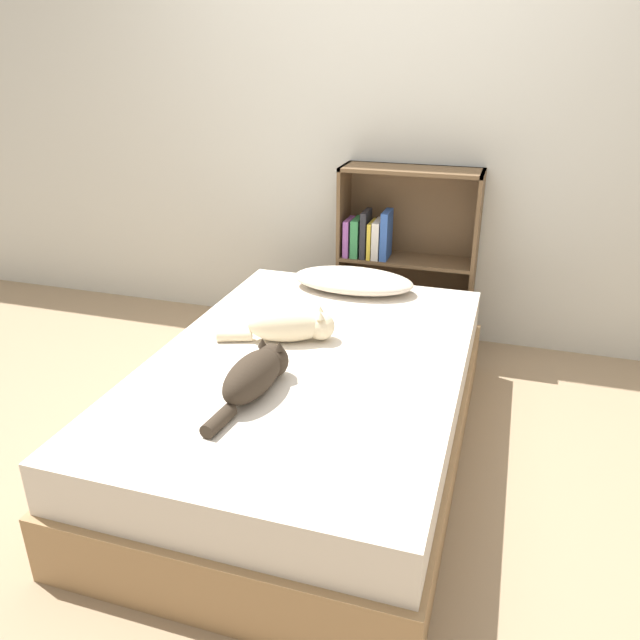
% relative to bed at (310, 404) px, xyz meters
% --- Properties ---
extents(ground_plane, '(8.00, 8.00, 0.00)m').
position_rel_bed_xyz_m(ground_plane, '(0.00, 0.00, -0.22)').
color(ground_plane, '#997F60').
extents(wall_back, '(8.00, 0.06, 2.50)m').
position_rel_bed_xyz_m(wall_back, '(0.00, 1.37, 1.03)').
color(wall_back, silver).
rests_on(wall_back, ground_plane).
extents(bed, '(1.26, 1.95, 0.45)m').
position_rel_bed_xyz_m(bed, '(0.00, 0.00, 0.00)').
color(bed, '#99754C').
rests_on(bed, ground_plane).
extents(pillow, '(0.63, 0.32, 0.11)m').
position_rel_bed_xyz_m(pillow, '(-0.02, 0.78, 0.28)').
color(pillow, beige).
rests_on(pillow, bed).
extents(cat_light, '(0.49, 0.24, 0.15)m').
position_rel_bed_xyz_m(cat_light, '(-0.12, 0.12, 0.30)').
color(cat_light, beige).
rests_on(cat_light, bed).
extents(cat_dark, '(0.18, 0.52, 0.16)m').
position_rel_bed_xyz_m(cat_dark, '(-0.09, -0.33, 0.30)').
color(cat_dark, '#33281E').
rests_on(cat_dark, bed).
extents(bookshelf, '(0.76, 0.26, 1.02)m').
position_rel_bed_xyz_m(bookshelf, '(0.15, 1.23, 0.31)').
color(bookshelf, brown).
rests_on(bookshelf, ground_plane).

